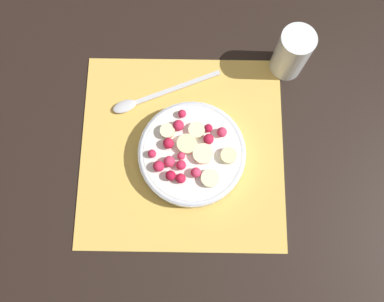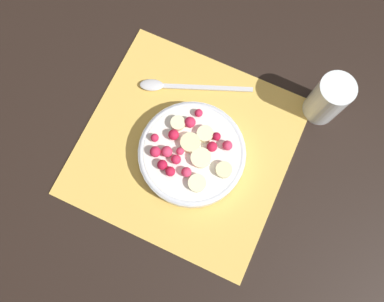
# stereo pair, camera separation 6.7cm
# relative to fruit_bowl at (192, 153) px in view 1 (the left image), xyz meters

# --- Properties ---
(ground_plane) EXTENTS (3.00, 3.00, 0.00)m
(ground_plane) POSITION_rel_fruit_bowl_xyz_m (0.02, -0.01, -0.03)
(ground_plane) COLOR black
(placemat) EXTENTS (0.39, 0.38, 0.01)m
(placemat) POSITION_rel_fruit_bowl_xyz_m (0.02, -0.01, -0.02)
(placemat) COLOR #E0B251
(placemat) RESTS_ON ground_plane
(fruit_bowl) EXTENTS (0.20, 0.20, 0.05)m
(fruit_bowl) POSITION_rel_fruit_bowl_xyz_m (0.00, 0.00, 0.00)
(fruit_bowl) COLOR silver
(fruit_bowl) RESTS_ON placemat
(spoon) EXTENTS (0.21, 0.10, 0.01)m
(spoon) POSITION_rel_fruit_bowl_xyz_m (0.09, -0.11, -0.02)
(spoon) COLOR silver
(spoon) RESTS_ON placemat
(drinking_glass) EXTENTS (0.07, 0.07, 0.11)m
(drinking_glass) POSITION_rel_fruit_bowl_xyz_m (-0.19, -0.19, 0.03)
(drinking_glass) COLOR white
(drinking_glass) RESTS_ON ground_plane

